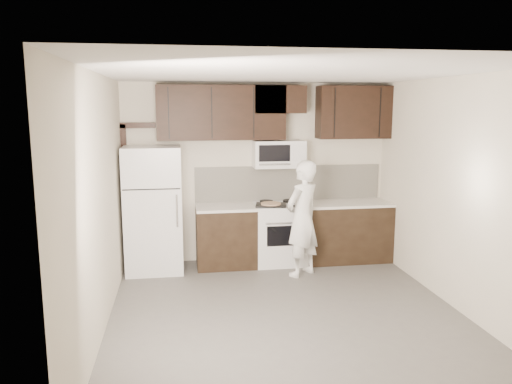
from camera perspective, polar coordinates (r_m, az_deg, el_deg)
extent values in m
plane|color=#53514E|center=(5.85, 3.63, -13.97)|extent=(4.50, 4.50, 0.00)
plane|color=beige|center=(7.63, 0.10, 2.23)|extent=(4.00, 0.00, 4.00)
plane|color=white|center=(5.37, 3.95, 13.45)|extent=(4.50, 4.50, 0.00)
cube|color=black|center=(7.45, -3.47, -5.16)|extent=(0.87, 0.62, 0.87)
cube|color=black|center=(7.83, 10.21, -4.55)|extent=(1.32, 0.62, 0.87)
cube|color=silver|center=(7.34, -3.50, -1.73)|extent=(0.87, 0.64, 0.04)
cube|color=silver|center=(7.73, 10.31, -1.28)|extent=(1.32, 0.64, 0.04)
cube|color=silver|center=(7.56, 2.72, -4.85)|extent=(0.76, 0.62, 0.89)
cube|color=silver|center=(7.46, 2.74, -1.47)|extent=(0.76, 0.62, 0.02)
cube|color=black|center=(7.26, 3.20, -5.03)|extent=(0.50, 0.01, 0.30)
cylinder|color=silver|center=(7.18, 3.28, -3.56)|extent=(0.55, 0.02, 0.02)
cylinder|color=black|center=(7.28, 1.59, -1.54)|extent=(0.20, 0.20, 0.03)
cylinder|color=black|center=(7.35, 4.36, -1.46)|extent=(0.20, 0.20, 0.03)
cylinder|color=black|center=(7.57, 1.18, -1.10)|extent=(0.20, 0.20, 0.03)
cylinder|color=black|center=(7.64, 3.84, -1.02)|extent=(0.20, 0.20, 0.03)
cube|color=beige|center=(7.74, 3.77, 1.04)|extent=(2.90, 0.02, 0.54)
cube|color=black|center=(7.33, -3.99, 9.03)|extent=(1.85, 0.35, 0.78)
cube|color=black|center=(7.76, 11.08, 8.92)|extent=(1.10, 0.35, 0.78)
cube|color=black|center=(7.45, 2.63, 10.52)|extent=(0.76, 0.35, 0.40)
cube|color=silver|center=(7.47, 2.61, 4.37)|extent=(0.76, 0.38, 0.40)
cube|color=black|center=(7.25, 2.14, 4.45)|extent=(0.46, 0.01, 0.24)
cube|color=silver|center=(7.33, 4.91, 4.47)|extent=(0.18, 0.01, 0.24)
cylinder|color=silver|center=(7.25, 2.17, 3.17)|extent=(0.46, 0.02, 0.02)
cube|color=silver|center=(7.27, -11.62, -1.95)|extent=(0.80, 0.72, 1.80)
cube|color=black|center=(6.85, -11.85, 0.30)|extent=(0.77, 0.01, 0.02)
cylinder|color=silver|center=(6.87, -9.03, -2.13)|extent=(0.03, 0.03, 0.45)
cube|color=black|center=(7.59, -14.64, -0.43)|extent=(0.08, 0.08, 2.10)
cube|color=black|center=(7.46, -13.37, 7.42)|extent=(0.50, 0.08, 0.08)
cylinder|color=silver|center=(7.34, 4.36, -1.11)|extent=(0.16, 0.16, 0.12)
sphere|color=black|center=(7.33, 4.37, -0.54)|extent=(0.03, 0.03, 0.03)
cylinder|color=black|center=(7.38, 5.22, -0.92)|extent=(0.15, 0.05, 0.02)
cube|color=black|center=(7.32, 1.72, -1.50)|extent=(0.50, 0.41, 0.02)
cylinder|color=tan|center=(7.31, 1.72, -1.33)|extent=(0.35, 0.35, 0.02)
imported|color=white|center=(6.96, 5.32, -3.04)|extent=(0.71, 0.67, 1.63)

